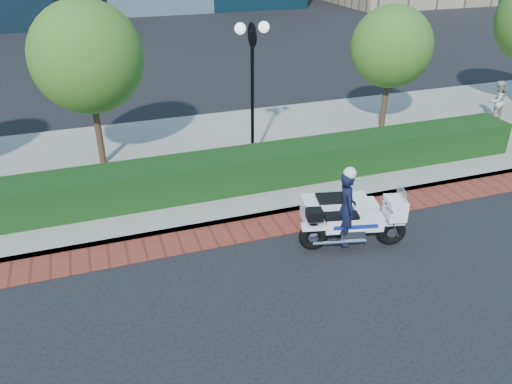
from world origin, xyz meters
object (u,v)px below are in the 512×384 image
object	(u,v)px
police_motorcycle	(345,213)
tree_b	(87,57)
lamppost	(252,72)
tree_c	(391,47)
pedestrian	(496,101)

from	to	relation	value
police_motorcycle	tree_b	bearing A→B (deg)	143.27
lamppost	tree_c	world-z (taller)	tree_c
lamppost	police_motorcycle	size ratio (longest dim) A/B	1.65
lamppost	police_motorcycle	xyz separation A→B (m)	(0.70, -4.79, -2.25)
tree_b	police_motorcycle	xyz separation A→B (m)	(5.20, -6.09, -2.72)
police_motorcycle	tree_c	bearing A→B (deg)	64.57
tree_b	police_motorcycle	bearing A→B (deg)	-49.54
tree_b	tree_c	bearing A→B (deg)	-0.00
tree_b	tree_c	xyz separation A→B (m)	(10.00, -0.00, -0.39)
tree_c	police_motorcycle	xyz separation A→B (m)	(-4.80, -6.09, -2.34)
police_motorcycle	lamppost	bearing A→B (deg)	111.08
lamppost	tree_c	distance (m)	5.65
lamppost	pedestrian	world-z (taller)	lamppost
tree_c	pedestrian	bearing A→B (deg)	-10.59
lamppost	pedestrian	size ratio (longest dim) A/B	2.73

